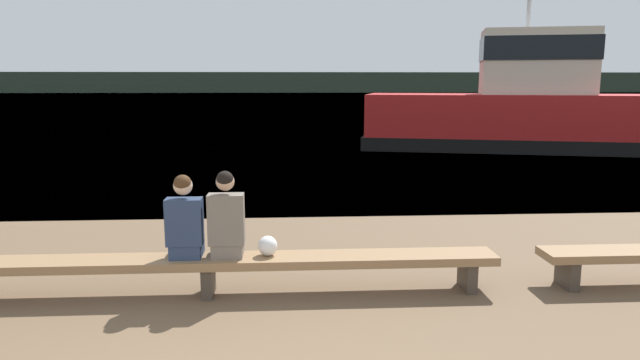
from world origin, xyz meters
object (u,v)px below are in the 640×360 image
shopping_bag (268,246)px  person_left (185,222)px  tugboat_red (521,112)px  person_right (226,220)px  bench_main (208,264)px

shopping_bag → person_left: bearing=-178.3°
person_left → tugboat_red: tugboat_red is taller
person_left → person_right: (0.46, -0.00, 0.01)m
person_left → shopping_bag: person_left is taller
person_left → tugboat_red: bearing=55.1°
person_right → tugboat_red: (9.06, 13.64, 0.45)m
tugboat_red → person_left: bearing=159.6°
bench_main → person_right: bearing=0.2°
person_right → shopping_bag: person_right is taller
bench_main → person_left: person_left is taller
bench_main → person_right: size_ratio=6.66×
person_left → tugboat_red: (9.52, 13.64, 0.46)m
person_left → person_right: size_ratio=0.96×
bench_main → shopping_bag: (0.67, 0.03, 0.19)m
person_left → person_right: bearing=-0.1°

